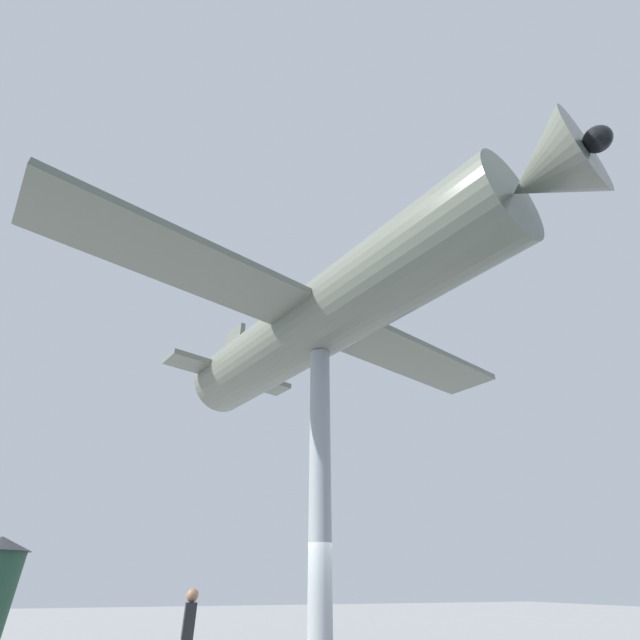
% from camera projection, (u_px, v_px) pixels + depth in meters
% --- Properties ---
extents(support_pylon_central, '(0.50, 0.50, 6.95)m').
position_uv_depth(support_pylon_central, '(320.00, 493.00, 9.42)').
color(support_pylon_central, '#999EA3').
rests_on(support_pylon_central, ground_plane).
extents(suspended_airplane, '(14.12, 13.04, 3.06)m').
position_uv_depth(suspended_airplane, '(328.00, 315.00, 11.56)').
color(suspended_airplane, slate).
rests_on(suspended_airplane, support_pylon_central).
extents(visitor_person, '(0.25, 0.40, 1.69)m').
position_uv_depth(visitor_person, '(188.00, 630.00, 8.73)').
color(visitor_person, '#4C4238').
rests_on(visitor_person, ground_plane).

